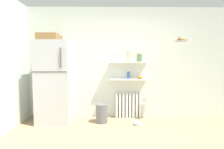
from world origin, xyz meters
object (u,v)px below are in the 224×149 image
Objects in this scene: storage_jar_0 at (118,58)px; shelf_bowl at (140,77)px; refrigerator at (55,80)px; storage_jar_1 at (129,57)px; pet_food_bowl at (138,124)px; hanging_fruit_basket at (181,39)px; trash_bin at (102,113)px; radiator at (128,105)px; vase at (128,75)px; storage_jar_2 at (139,58)px.

storage_jar_0 is 1.20× the size of shelf_bowl.
refrigerator is 1.92m from shelf_bowl.
storage_jar_0 is 0.75× the size of storage_jar_1.
pet_food_bowl is 1.99m from hanging_fruit_basket.
storage_jar_1 is at bearing 25.72° from trash_bin.
pet_food_bowl is (0.15, -0.46, -1.42)m from storage_jar_1.
vase reaches higher than radiator.
hanging_fruit_basket is at bearing -2.57° from refrigerator.
hanging_fruit_basket reaches higher than shelf_bowl.
shelf_bowl reaches higher than radiator.
storage_jar_1 is at bearing 162.76° from hanging_fruit_basket.
refrigerator is 11.41× the size of vase.
pet_food_bowl is at bearing -72.21° from storage_jar_1.
radiator is 0.57m from pet_food_bowl.
trash_bin is at bearing -161.55° from shelf_bowl.
refrigerator is at bearing 172.07° from pet_food_bowl.
hanging_fruit_basket is (1.31, -0.33, 0.38)m from storage_jar_0.
refrigerator is 2.84m from hanging_fruit_basket.
shelf_bowl is 0.89× the size of pet_food_bowl.
radiator is 1.15m from storage_jar_1.
storage_jar_1 is at bearing -90.00° from radiator.
storage_jar_1 is at bearing -180.00° from shelf_bowl.
trash_bin is (-0.86, -0.30, -1.21)m from storage_jar_2.
hanging_fruit_basket reaches higher than storage_jar_0.
pet_food_bowl is (0.15, -0.49, -0.27)m from radiator.
storage_jar_2 is 0.46× the size of trash_bin.
shelf_bowl is (0.27, 0.00, -0.48)m from storage_jar_1.
radiator is at bearing 6.89° from storage_jar_0.
vase is at bearing -99.04° from radiator.
refrigerator is 13.29× the size of shelf_bowl.
hanging_fruit_basket is at bearing -22.05° from storage_jar_2.
refrigerator is 1.65m from vase.
vase is 0.41× the size of trash_bin.
vase is at bearing 162.83° from hanging_fruit_basket.
refrigerator is 2.01m from pet_food_bowl.
hanging_fruit_basket reaches higher than radiator.
refrigerator is 1.77m from radiator.
hanging_fruit_basket is (1.06, -0.33, 0.35)m from storage_jar_1.
trash_bin is at bearing -141.06° from storage_jar_0.
vase is at bearing 108.33° from pet_food_bowl.
vase is 1.36m from hanging_fruit_basket.
storage_jar_1 is at bearing 107.79° from pet_food_bowl.
storage_jar_0 is 0.69m from shelf_bowl.
hanging_fruit_basket is (0.79, -0.33, 0.83)m from shelf_bowl.
trash_bin is at bearing -4.90° from refrigerator.
storage_jar_0 is at bearing 180.00° from storage_jar_2.
storage_jar_2 is 1.52m from trash_bin.
storage_jar_0 is at bearing -173.11° from radiator.
storage_jar_1 is 1.42× the size of pet_food_bowl.
storage_jar_2 is 1.10× the size of vase.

